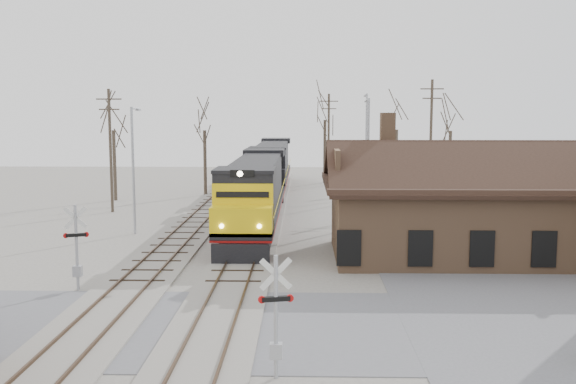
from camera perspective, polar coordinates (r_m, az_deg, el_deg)
name	(u,v)px	position (r m, az deg, el deg)	size (l,w,h in m)	color
ground	(215,326)	(24.53, -6.47, -11.79)	(140.00, 140.00, 0.00)	#9B968C
road	(215,326)	(24.52, -6.48, -11.76)	(60.00, 9.00, 0.03)	slate
track_main	(249,243)	(38.92, -3.44, -4.56)	(3.40, 90.00, 0.24)	#9B968C
track_siding	(175,243)	(39.56, -9.97, -4.46)	(3.40, 90.00, 0.24)	#9B968C
depot	(462,213)	(36.47, 15.24, -1.85)	(15.20, 9.31, 7.90)	#876246
locomotive_lead	(255,192)	(43.29, -2.92, -0.01)	(3.29, 22.00, 4.89)	black
locomotive_trailing	(272,165)	(65.41, -1.45, 2.41)	(3.29, 22.00, 4.63)	black
crossbuck_near	(276,320)	(19.40, -1.08, -11.35)	(1.06, 0.33, 3.76)	#A5A8AD
crossbuck_far	(77,250)	(30.13, -18.27, -4.93)	(1.07, 0.44, 3.87)	#A5A8AD
streetlight_a	(134,163)	(42.83, -13.56, 2.54)	(0.25, 2.04, 8.27)	#A5A8AD
streetlight_b	(368,155)	(45.30, 7.10, 3.32)	(0.25, 2.04, 8.88)	#A5A8AD
streetlight_c	(366,141)	(58.34, 6.96, 4.51)	(0.25, 2.04, 9.58)	#A5A8AD
utility_pole_a	(110,148)	(52.66, -15.50, 3.77)	(2.00, 0.24, 9.75)	#382D23
utility_pole_b	(329,138)	(69.73, 3.63, 4.83)	(2.00, 0.24, 9.90)	#382D23
utility_pole_c	(431,140)	(56.82, 12.57, 4.58)	(2.00, 0.24, 10.71)	#382D23
tree_a	(113,119)	(59.66, -15.29, 6.31)	(4.22, 4.22, 10.33)	#382D23
tree_b	(204,120)	(61.73, -7.44, 6.40)	(4.15, 4.15, 10.16)	#382D23
tree_c	(325,109)	(72.13, 3.31, 7.34)	(4.72, 4.72, 11.56)	#382D23
tree_d	(397,120)	(67.39, 9.66, 6.34)	(4.10, 4.10, 10.04)	#382D23
tree_e	(451,120)	(63.76, 14.28, 6.20)	(4.10, 4.10, 10.05)	#382D23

